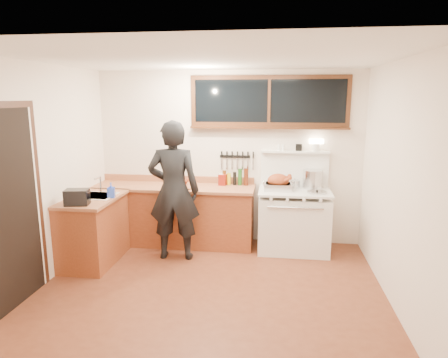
# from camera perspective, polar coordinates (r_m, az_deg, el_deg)

# --- Properties ---
(ground_plane) EXTENTS (4.00, 3.50, 0.02)m
(ground_plane) POSITION_cam_1_polar(r_m,az_deg,el_deg) (4.84, -1.98, -15.63)
(ground_plane) COLOR #5A2817
(room_shell) EXTENTS (4.10, 3.60, 2.65)m
(room_shell) POSITION_cam_1_polar(r_m,az_deg,el_deg) (4.34, -2.13, 4.24)
(room_shell) COLOR silver
(room_shell) RESTS_ON ground
(counter_back) EXTENTS (2.44, 0.64, 1.00)m
(counter_back) POSITION_cam_1_polar(r_m,az_deg,el_deg) (6.15, -7.16, -5.02)
(counter_back) COLOR brown
(counter_back) RESTS_ON ground
(counter_left) EXTENTS (0.64, 1.09, 0.90)m
(counter_left) POSITION_cam_1_polar(r_m,az_deg,el_deg) (5.71, -18.11, -6.86)
(counter_left) COLOR brown
(counter_left) RESTS_ON ground
(sink_unit) EXTENTS (0.50, 0.45, 0.37)m
(sink_unit) POSITION_cam_1_polar(r_m,az_deg,el_deg) (5.66, -17.86, -2.84)
(sink_unit) COLOR white
(sink_unit) RESTS_ON counter_left
(vintage_stove) EXTENTS (1.02, 0.74, 1.61)m
(vintage_stove) POSITION_cam_1_polar(r_m,az_deg,el_deg) (5.92, 9.93, -5.62)
(vintage_stove) COLOR white
(vintage_stove) RESTS_ON ground
(back_window) EXTENTS (2.32, 0.13, 0.77)m
(back_window) POSITION_cam_1_polar(r_m,az_deg,el_deg) (5.97, 6.44, 10.18)
(back_window) COLOR black
(back_window) RESTS_ON room_shell
(left_doorway) EXTENTS (0.02, 1.04, 2.17)m
(left_doorway) POSITION_cam_1_polar(r_m,az_deg,el_deg) (4.72, -27.94, -3.51)
(left_doorway) COLOR black
(left_doorway) RESTS_ON ground
(knife_strip) EXTENTS (0.52, 0.03, 0.28)m
(knife_strip) POSITION_cam_1_polar(r_m,az_deg,el_deg) (6.07, 1.75, 3.12)
(knife_strip) COLOR black
(knife_strip) RESTS_ON room_shell
(man) EXTENTS (0.73, 0.51, 1.92)m
(man) POSITION_cam_1_polar(r_m,az_deg,el_deg) (5.47, -7.19, -1.68)
(man) COLOR black
(man) RESTS_ON ground
(soap_bottle) EXTENTS (0.11, 0.11, 0.20)m
(soap_bottle) POSITION_cam_1_polar(r_m,az_deg,el_deg) (5.48, -15.82, -1.54)
(soap_bottle) COLOR blue
(soap_bottle) RESTS_ON counter_left
(toaster) EXTENTS (0.32, 0.25, 0.19)m
(toaster) POSITION_cam_1_polar(r_m,az_deg,el_deg) (5.24, -20.26, -2.45)
(toaster) COLOR black
(toaster) RESTS_ON counter_left
(cutting_board) EXTENTS (0.45, 0.35, 0.14)m
(cutting_board) POSITION_cam_1_polar(r_m,az_deg,el_deg) (5.94, -6.38, -0.62)
(cutting_board) COLOR #A26240
(cutting_board) RESTS_ON counter_back
(roast_turkey) EXTENTS (0.43, 0.30, 0.24)m
(roast_turkey) POSITION_cam_1_polar(r_m,az_deg,el_deg) (5.75, 7.78, -0.60)
(roast_turkey) COLOR silver
(roast_turkey) RESTS_ON vintage_stove
(stockpot) EXTENTS (0.32, 0.32, 0.27)m
(stockpot) POSITION_cam_1_polar(r_m,az_deg,el_deg) (5.96, 12.55, -0.00)
(stockpot) COLOR silver
(stockpot) RESTS_ON vintage_stove
(saucepan) EXTENTS (0.15, 0.27, 0.11)m
(saucepan) POSITION_cam_1_polar(r_m,az_deg,el_deg) (5.95, 10.08, -0.68)
(saucepan) COLOR silver
(saucepan) RESTS_ON vintage_stove
(pot_lid) EXTENTS (0.34, 0.34, 0.04)m
(pot_lid) POSITION_cam_1_polar(r_m,az_deg,el_deg) (5.69, 13.13, -1.83)
(pot_lid) COLOR silver
(pot_lid) RESTS_ON vintage_stove
(coffee_tin) EXTENTS (0.13, 0.11, 0.17)m
(coffee_tin) POSITION_cam_1_polar(r_m,az_deg,el_deg) (6.01, -0.21, -0.11)
(coffee_tin) COLOR maroon
(coffee_tin) RESTS_ON counter_back
(pitcher) EXTENTS (0.09, 0.09, 0.17)m
(pitcher) POSITION_cam_1_polar(r_m,az_deg,el_deg) (6.04, -0.44, -0.06)
(pitcher) COLOR white
(pitcher) RESTS_ON counter_back
(bottle_cluster) EXTENTS (0.39, 0.07, 0.26)m
(bottle_cluster) POSITION_cam_1_polar(r_m,az_deg,el_deg) (6.02, 1.80, 0.20)
(bottle_cluster) COLOR black
(bottle_cluster) RESTS_ON counter_back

